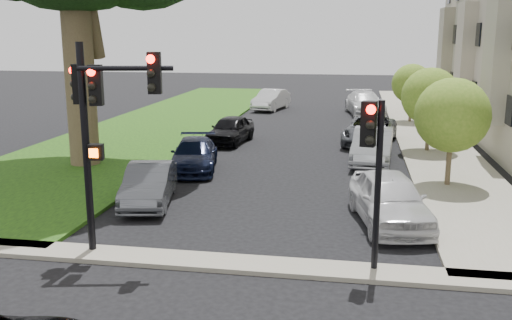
% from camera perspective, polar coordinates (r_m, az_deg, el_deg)
% --- Properties ---
extents(ground, '(140.00, 140.00, 0.00)m').
position_cam_1_polar(ground, '(12.40, -4.10, -14.10)').
color(ground, black).
rests_on(ground, ground).
extents(grass_strip, '(8.00, 44.00, 0.12)m').
position_cam_1_polar(grass_strip, '(37.08, -8.70, 3.86)').
color(grass_strip, black).
rests_on(grass_strip, ground).
extents(sidewalk_right, '(3.50, 44.00, 0.12)m').
position_cam_1_polar(sidewalk_right, '(35.40, 16.30, 3.10)').
color(sidewalk_right, '#A0998C').
rests_on(sidewalk_right, ground).
extents(sidewalk_cross, '(60.00, 1.00, 0.12)m').
position_cam_1_polar(sidewalk_cross, '(14.14, -2.13, -10.32)').
color(sidewalk_cross, '#A0998C').
rests_on(sidewalk_cross, ground).
extents(house_d, '(7.70, 7.55, 15.97)m').
position_cam_1_polar(house_d, '(42.39, 23.81, 13.36)').
color(house_d, gray).
rests_on(house_d, ground).
extents(small_tree_a, '(2.69, 2.69, 4.03)m').
position_cam_1_polar(small_tree_a, '(21.69, 19.02, 4.25)').
color(small_tree_a, brown).
rests_on(small_tree_a, ground).
extents(small_tree_b, '(2.69, 2.69, 4.03)m').
position_cam_1_polar(small_tree_b, '(27.99, 17.03, 6.09)').
color(small_tree_b, brown).
rests_on(small_tree_b, ground).
extents(small_tree_c, '(2.49, 2.49, 3.73)m').
position_cam_1_polar(small_tree_c, '(37.26, 15.31, 7.36)').
color(small_tree_c, brown).
rests_on(small_tree_c, ground).
extents(traffic_signal_main, '(2.63, 0.73, 5.36)m').
position_cam_1_polar(traffic_signal_main, '(14.47, -15.29, 4.74)').
color(traffic_signal_main, black).
rests_on(traffic_signal_main, ground).
extents(traffic_signal_secondary, '(0.55, 0.44, 4.10)m').
position_cam_1_polar(traffic_signal_secondary, '(13.22, 11.63, 0.53)').
color(traffic_signal_secondary, black).
rests_on(traffic_signal_secondary, ground).
extents(car_parked_0, '(2.69, 4.83, 1.55)m').
position_cam_1_polar(car_parked_0, '(17.33, 13.21, -3.80)').
color(car_parked_0, silver).
rests_on(car_parked_0, ground).
extents(car_parked_1, '(1.97, 4.73, 1.52)m').
position_cam_1_polar(car_parked_1, '(25.31, 11.56, 1.36)').
color(car_parked_1, '#999BA0').
rests_on(car_parked_1, ground).
extents(car_parked_2, '(3.08, 5.46, 1.44)m').
position_cam_1_polar(car_parked_2, '(29.77, 11.31, 2.94)').
color(car_parked_2, '#3F4247').
rests_on(car_parked_2, ground).
extents(car_parked_4, '(3.12, 5.78, 1.59)m').
position_cam_1_polar(car_parked_4, '(40.79, 10.83, 5.61)').
color(car_parked_4, silver).
rests_on(car_parked_4, ground).
extents(car_parked_5, '(2.19, 4.26, 1.34)m').
position_cam_1_polar(car_parked_5, '(19.21, -10.64, -2.42)').
color(car_parked_5, '#3F4247').
rests_on(car_parked_5, ground).
extents(car_parked_6, '(2.61, 4.71, 1.29)m').
position_cam_1_polar(car_parked_6, '(23.71, -6.21, 0.51)').
color(car_parked_6, black).
rests_on(car_parked_6, ground).
extents(car_parked_7, '(2.12, 4.31, 1.41)m').
position_cam_1_polar(car_parked_7, '(29.49, -2.59, 3.06)').
color(car_parked_7, black).
rests_on(car_parked_7, ground).
extents(car_parked_9, '(2.48, 4.79, 1.50)m').
position_cam_1_polar(car_parked_9, '(42.58, 1.52, 6.05)').
color(car_parked_9, silver).
rests_on(car_parked_9, ground).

